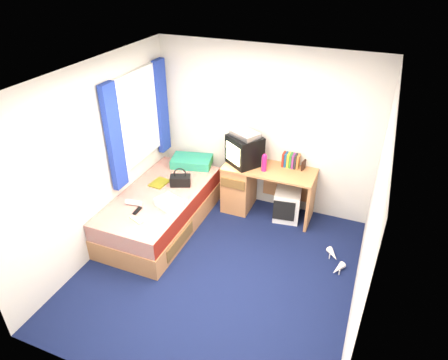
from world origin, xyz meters
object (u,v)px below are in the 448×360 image
at_px(handbag, 180,180).
at_px(towel, 168,203).
at_px(pillow, 192,161).
at_px(storage_cube, 287,205).
at_px(aerosol_can, 263,162).
at_px(picture_frame, 304,165).
at_px(crt_tv, 244,150).
at_px(desk, 251,185).
at_px(bed, 161,209).
at_px(water_bottle, 133,203).
at_px(colour_swatch_fan, 136,220).
at_px(magazine, 159,183).
at_px(pink_water_bottle, 264,163).
at_px(remote_control, 137,211).
at_px(white_heels, 335,261).
at_px(vcr, 245,134).

relative_size(handbag, towel, 1.08).
relative_size(pillow, storage_cube, 1.33).
bearing_deg(aerosol_can, picture_frame, 15.80).
bearing_deg(handbag, crt_tv, 14.93).
relative_size(pillow, desk, 0.46).
relative_size(bed, crt_tv, 3.46).
xyz_separation_m(water_bottle, colour_swatch_fan, (0.21, -0.27, -0.03)).
bearing_deg(colour_swatch_fan, crt_tv, 60.54).
height_order(pillow, magazine, pillow).
height_order(pink_water_bottle, magazine, pink_water_bottle).
relative_size(storage_cube, crt_tv, 0.78).
distance_m(pillow, storage_cube, 1.59).
relative_size(bed, water_bottle, 10.00).
xyz_separation_m(storage_cube, crt_tv, (-0.69, 0.04, 0.74)).
xyz_separation_m(aerosol_can, towel, (-0.93, -1.10, -0.24)).
bearing_deg(pink_water_bottle, bed, -147.41).
height_order(desk, crt_tv, crt_tv).
relative_size(water_bottle, remote_control, 1.25).
xyz_separation_m(towel, water_bottle, (-0.44, -0.15, -0.02)).
bearing_deg(picture_frame, aerosol_can, -152.12).
xyz_separation_m(desk, handbag, (-0.86, -0.58, 0.21)).
distance_m(water_bottle, white_heels, 2.70).
bearing_deg(water_bottle, white_heels, 10.73).
distance_m(crt_tv, water_bottle, 1.70).
relative_size(storage_cube, colour_swatch_fan, 2.05).
bearing_deg(bed, water_bottle, -114.36).
xyz_separation_m(bed, pillow, (0.05, 0.89, 0.34)).
xyz_separation_m(picture_frame, white_heels, (0.69, -0.91, -0.78)).
bearing_deg(magazine, bed, -58.70).
distance_m(desk, picture_frame, 0.84).
bearing_deg(crt_tv, bed, -100.81).
relative_size(towel, white_heels, 0.63).
bearing_deg(towel, vcr, 59.79).
xyz_separation_m(storage_cube, remote_control, (-1.65, -1.33, 0.32)).
relative_size(pillow, pink_water_bottle, 2.59).
distance_m(desk, colour_swatch_fan, 1.82).
bearing_deg(storage_cube, colour_swatch_fan, -144.60).
bearing_deg(desk, pillow, 179.36).
height_order(handbag, remote_control, handbag).
xyz_separation_m(pillow, picture_frame, (1.68, 0.14, 0.21)).
distance_m(vcr, handbag, 1.12).
bearing_deg(bed, magazine, 121.30).
bearing_deg(pillow, white_heels, -18.12).
bearing_deg(remote_control, picture_frame, 37.57).
bearing_deg(remote_control, colour_swatch_fan, -65.08).
bearing_deg(water_bottle, pillow, 79.99).
height_order(pink_water_bottle, aerosol_can, pink_water_bottle).
xyz_separation_m(colour_swatch_fan, remote_control, (-0.09, 0.17, 0.00)).
height_order(towel, magazine, towel).
height_order(bed, pink_water_bottle, pink_water_bottle).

